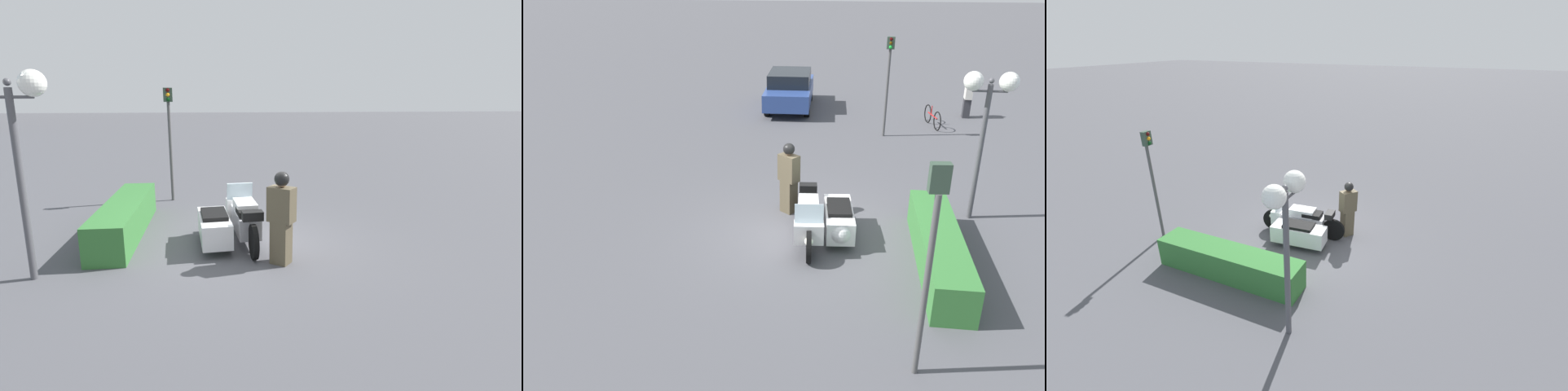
% 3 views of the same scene
% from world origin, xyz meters
% --- Properties ---
extents(ground_plane, '(160.00, 160.00, 0.00)m').
position_xyz_m(ground_plane, '(0.00, 0.00, 0.00)').
color(ground_plane, '#4C4C51').
extents(police_motorcycle, '(2.70, 1.34, 1.17)m').
position_xyz_m(police_motorcycle, '(0.32, 0.36, 0.48)').
color(police_motorcycle, black).
rests_on(police_motorcycle, ground).
extents(officer_rider, '(0.53, 0.56, 1.78)m').
position_xyz_m(officer_rider, '(-0.95, -0.58, 0.94)').
color(officer_rider, brown).
rests_on(officer_rider, ground).
extents(hedge_bush_curbside, '(4.05, 0.80, 0.78)m').
position_xyz_m(hedge_bush_curbside, '(1.15, 2.72, 0.39)').
color(hedge_bush_curbside, '#337033').
rests_on(hedge_bush_curbside, ground).
extents(twin_lamp_post, '(0.43, 1.18, 3.53)m').
position_xyz_m(twin_lamp_post, '(-1.16, 3.82, 2.93)').
color(twin_lamp_post, '#4C4C51').
rests_on(twin_lamp_post, ground).
extents(traffic_light_near, '(0.23, 0.27, 3.37)m').
position_xyz_m(traffic_light_near, '(4.25, 1.95, 2.22)').
color(traffic_light_near, '#4C4C4C').
rests_on(traffic_light_near, ground).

